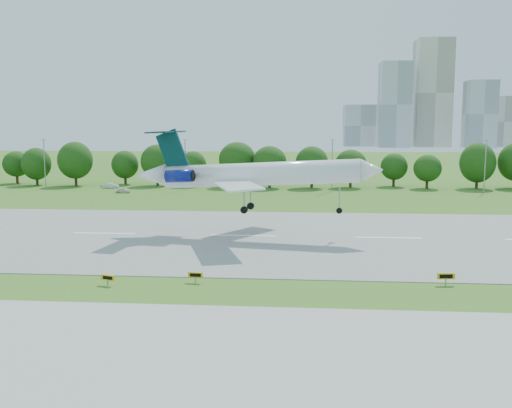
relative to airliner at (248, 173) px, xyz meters
The scene contains 12 objects.
ground 26.71m from the airliner, 91.43° to the right, with size 600.00×600.00×0.00m, color #38671B.
runway 8.77m from the airliner, 160.52° to the right, with size 400.00×45.00×0.08m, color gray.
taxiway 44.10m from the airliner, 90.83° to the right, with size 400.00×23.00×0.08m, color #ADADA8.
tree_line 66.83m from the airliner, 90.54° to the left, with size 288.40×8.40×10.40m.
light_poles 56.92m from the airliner, 93.15° to the left, with size 175.90×0.25×12.19m.
skyline 379.32m from the airliner, 74.76° to the left, with size 127.00×52.00×80.00m.
airliner is the anchor object (origin of this frame).
taxi_sign_left 29.52m from the airliner, 112.95° to the right, with size 1.46×0.59×1.03m.
taxi_sign_centre 25.92m from the airliner, 96.60° to the right, with size 1.50×0.34×1.05m.
taxi_sign_right 32.70m from the airliner, 47.51° to the right, with size 1.71×0.38×1.20m.
service_vehicle_a 72.48m from the airliner, 123.95° to the left, with size 1.36×3.91×1.29m, color silver.
service_vehicle_b 60.70m from the airliner, 124.30° to the left, with size 1.31×3.26×1.11m, color silver.
Camera 1 is at (8.19, -52.93, 15.18)m, focal length 40.00 mm.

